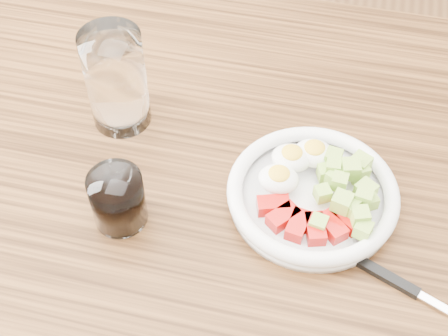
{
  "coord_description": "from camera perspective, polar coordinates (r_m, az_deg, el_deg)",
  "views": [
    {
      "loc": [
        0.11,
        -0.5,
        1.44
      ],
      "look_at": [
        -0.01,
        0.01,
        0.8
      ],
      "focal_mm": 50.0,
      "sensor_mm": 36.0,
      "label": 1
    }
  ],
  "objects": [
    {
      "name": "fork",
      "position": [
        0.79,
        16.03,
        -10.29
      ],
      "size": [
        0.19,
        0.09,
        0.01
      ],
      "color": "black",
      "rests_on": "dining_table"
    },
    {
      "name": "dining_table",
      "position": [
        0.92,
        0.46,
        -5.73
      ],
      "size": [
        1.5,
        0.9,
        0.77
      ],
      "color": "brown",
      "rests_on": "ground"
    },
    {
      "name": "water_glass",
      "position": [
        0.89,
        -9.83,
        7.95
      ],
      "size": [
        0.09,
        0.09,
        0.15
      ],
      "primitive_type": "cylinder",
      "color": "white",
      "rests_on": "dining_table"
    },
    {
      "name": "bowl",
      "position": [
        0.82,
        8.12,
        -2.15
      ],
      "size": [
        0.22,
        0.22,
        0.06
      ],
      "color": "white",
      "rests_on": "dining_table"
    },
    {
      "name": "coffee_glass",
      "position": [
        0.79,
        -9.68,
        -2.87
      ],
      "size": [
        0.07,
        0.07,
        0.08
      ],
      "color": "white",
      "rests_on": "dining_table"
    }
  ]
}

